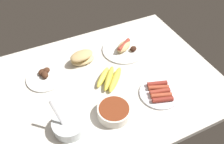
# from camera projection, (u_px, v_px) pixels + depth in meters

# --- Properties ---
(ground_plane) EXTENTS (1.20, 0.90, 0.03)m
(ground_plane) POSITION_uv_depth(u_px,v_px,m) (106.00, 84.00, 1.30)
(ground_plane) COLOR silver
(plate_grilled_meat) EXTENTS (0.20, 0.20, 0.04)m
(plate_grilled_meat) POSITION_uv_depth(u_px,v_px,m) (45.00, 77.00, 1.30)
(plate_grilled_meat) COLOR white
(plate_grilled_meat) RESTS_ON ground_plane
(bowl_coleslaw) EXTENTS (0.15, 0.15, 0.15)m
(bowl_coleslaw) POSITION_uv_depth(u_px,v_px,m) (69.00, 125.00, 1.06)
(bowl_coleslaw) COLOR silver
(bowl_coleslaw) RESTS_ON ground_plane
(bread_stack) EXTENTS (0.15, 0.10, 0.07)m
(bread_stack) POSITION_uv_depth(u_px,v_px,m) (82.00, 58.00, 1.37)
(bread_stack) COLOR #E5C689
(bread_stack) RESTS_ON ground_plane
(plate_sausages) EXTENTS (0.20, 0.20, 0.03)m
(plate_sausages) POSITION_uv_depth(u_px,v_px,m) (160.00, 93.00, 1.22)
(plate_sausages) COLOR white
(plate_sausages) RESTS_ON ground_plane
(banana_bunch) EXTENTS (0.20, 0.19, 0.04)m
(banana_bunch) POSITION_uv_depth(u_px,v_px,m) (110.00, 78.00, 1.28)
(banana_bunch) COLOR gold
(banana_bunch) RESTS_ON ground_plane
(plate_hotdog_assembled) EXTENTS (0.26, 0.26, 0.06)m
(plate_hotdog_assembled) POSITION_uv_depth(u_px,v_px,m) (124.00, 48.00, 1.46)
(plate_hotdog_assembled) COLOR white
(plate_hotdog_assembled) RESTS_ON ground_plane
(bowl_chili) EXTENTS (0.16, 0.16, 0.05)m
(bowl_chili) POSITION_uv_depth(u_px,v_px,m) (114.00, 111.00, 1.12)
(bowl_chili) COLOR white
(bowl_chili) RESTS_ON ground_plane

